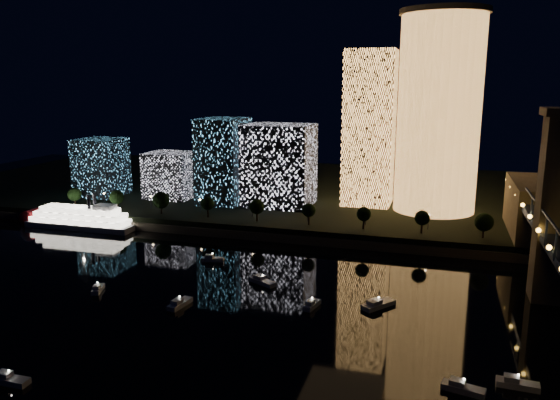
{
  "coord_description": "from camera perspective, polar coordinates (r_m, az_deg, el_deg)",
  "views": [
    {
      "loc": [
        34.98,
        -99.86,
        56.28
      ],
      "look_at": [
        -11.14,
        55.0,
        21.11
      ],
      "focal_mm": 35.0,
      "sensor_mm": 36.0,
      "label": 1
    }
  ],
  "objects": [
    {
      "name": "motorboats",
      "position": [
        132.19,
        -1.11,
        -12.53
      ],
      "size": [
        110.18,
        83.36,
        2.78
      ],
      "color": "silver",
      "rests_on": "ground"
    },
    {
      "name": "midrise_blocks",
      "position": [
        238.72,
        -6.86,
        3.59
      ],
      "size": [
        107.1,
        25.9,
        36.07
      ],
      "color": "white",
      "rests_on": "far_bank"
    },
    {
      "name": "tower_rectangular",
      "position": [
        233.23,
        9.33,
        7.39
      ],
      "size": [
        20.16,
        20.16,
        64.15
      ],
      "primitive_type": "cube",
      "color": "#F6A44E",
      "rests_on": "far_bank"
    },
    {
      "name": "riverboat",
      "position": [
        228.67,
        -20.53,
        -1.81
      ],
      "size": [
        48.13,
        10.6,
        14.47
      ],
      "color": "silver",
      "rests_on": "ground"
    },
    {
      "name": "street_lamps",
      "position": [
        211.12,
        -2.93,
        -0.67
      ],
      "size": [
        132.7,
        0.7,
        5.65
      ],
      "color": "black",
      "rests_on": "far_bank"
    },
    {
      "name": "seawall",
      "position": [
        193.13,
        5.48,
        -4.26
      ],
      "size": [
        420.0,
        6.0,
        3.0
      ],
      "primitive_type": "cube",
      "color": "#6B5E4C",
      "rests_on": "ground"
    },
    {
      "name": "far_bank",
      "position": [
        267.66,
        8.74,
        0.54
      ],
      "size": [
        420.0,
        160.0,
        5.0
      ],
      "primitive_type": "cube",
      "color": "black",
      "rests_on": "ground"
    },
    {
      "name": "esplanade_trees",
      "position": [
        205.07,
        -3.31,
        -0.65
      ],
      "size": [
        166.0,
        6.7,
        8.85
      ],
      "color": "black",
      "rests_on": "far_bank"
    },
    {
      "name": "ground",
      "position": [
        119.85,
        -2.5,
        -15.74
      ],
      "size": [
        520.0,
        520.0,
        0.0
      ],
      "primitive_type": "plane",
      "color": "black",
      "rests_on": "ground"
    },
    {
      "name": "tower_cylindrical",
      "position": [
        225.77,
        16.25,
        8.74
      ],
      "size": [
        34.0,
        34.0,
        78.2
      ],
      "color": "#F6A44E",
      "rests_on": "far_bank"
    }
  ]
}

